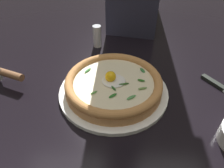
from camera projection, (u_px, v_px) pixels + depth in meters
The scene contains 6 objects.
ground_plane at pixel (114, 91), 0.64m from camera, with size 2.40×2.40×0.03m, color black.
pizza_plate at pixel (112, 91), 0.61m from camera, with size 0.32×0.32×0.01m, color white.
pizza at pixel (112, 83), 0.59m from camera, with size 0.28×0.28×0.06m.
pizza_cutter at pixel (4, 73), 0.62m from camera, with size 0.15×0.07×0.08m.
table_knife at pixel (223, 89), 0.62m from camera, with size 0.14×0.19×0.01m.
pepper_shaker at pixel (97, 36), 0.80m from camera, with size 0.03×0.03×0.08m, color silver.
Camera 1 is at (0.01, -0.48, 0.42)m, focal length 33.50 mm.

